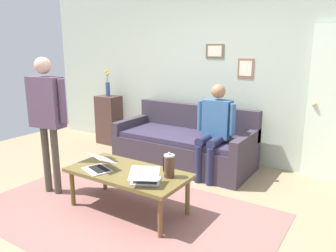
% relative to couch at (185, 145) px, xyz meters
% --- Properties ---
extents(ground_plane, '(7.68, 7.68, 0.00)m').
position_rel_couch_xyz_m(ground_plane, '(-0.24, 1.59, -0.30)').
color(ground_plane, '#987E5E').
extents(area_rug, '(3.18, 1.97, 0.01)m').
position_rel_couch_xyz_m(area_rug, '(-0.21, 1.70, -0.30)').
color(area_rug, '#8E5D56').
rests_on(area_rug, ground_plane).
extents(back_wall, '(7.04, 0.11, 2.70)m').
position_rel_couch_xyz_m(back_wall, '(-0.24, -0.61, 1.05)').
color(back_wall, '#B3C1AD').
rests_on(back_wall, ground_plane).
extents(couch, '(2.06, 0.92, 0.88)m').
position_rel_couch_xyz_m(couch, '(0.00, 0.00, 0.00)').
color(couch, '#3A313B').
rests_on(couch, ground_plane).
extents(coffee_table, '(1.33, 0.66, 0.46)m').
position_rel_couch_xyz_m(coffee_table, '(-0.21, 1.60, 0.11)').
color(coffee_table, brown).
rests_on(coffee_table, ground_plane).
extents(laptop_left, '(0.40, 0.41, 0.16)m').
position_rel_couch_xyz_m(laptop_left, '(-0.56, 1.75, 0.20)').
color(laptop_left, silver).
rests_on(laptop_left, coffee_table).
extents(laptop_center, '(0.39, 0.38, 0.16)m').
position_rel_couch_xyz_m(laptop_center, '(0.07, 1.74, 0.20)').
color(laptop_center, silver).
rests_on(laptop_center, coffee_table).
extents(french_press, '(0.13, 0.11, 0.27)m').
position_rel_couch_xyz_m(french_press, '(-0.67, 1.50, 0.27)').
color(french_press, '#4C3323').
rests_on(french_press, coffee_table).
extents(side_shelf, '(0.42, 0.32, 0.89)m').
position_rel_couch_xyz_m(side_shelf, '(1.77, -0.24, 0.14)').
color(side_shelf, '#4A322B').
rests_on(side_shelf, ground_plane).
extents(flower_vase, '(0.10, 0.09, 0.46)m').
position_rel_couch_xyz_m(flower_vase, '(1.77, -0.25, 0.75)').
color(flower_vase, '#3C5284').
rests_on(flower_vase, side_shelf).
extents(person_standing, '(0.58, 0.24, 1.65)m').
position_rel_couch_xyz_m(person_standing, '(0.87, 1.75, 0.75)').
color(person_standing, '#4D473A').
rests_on(person_standing, ground_plane).
extents(person_seated, '(0.55, 0.51, 1.28)m').
position_rel_couch_xyz_m(person_seated, '(-0.58, 0.23, 0.42)').
color(person_seated, '#242949').
rests_on(person_seated, ground_plane).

